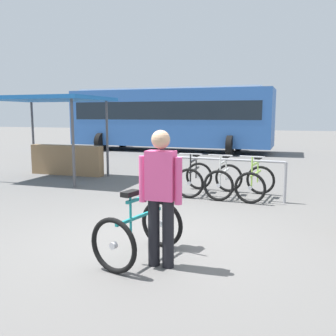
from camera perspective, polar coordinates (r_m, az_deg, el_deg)
The scene contains 9 objects.
ground_plane at distance 5.50m, azimuth -2.07°, elevation -11.07°, with size 80.00×80.00×0.00m, color #605E5B.
bike_rack_rail at distance 8.16m, azimuth 9.02°, elevation -0.19°, with size 2.50×0.23×0.88m.
racked_bike_black at distance 8.60m, azimuth 4.05°, elevation -1.51°, with size 0.70×1.13×0.97m.
racked_bike_white at distance 8.40m, azimuth 8.58°, elevation -1.81°, with size 0.71×1.14×0.98m.
racked_bike_lime at distance 8.26m, azimuth 13.29°, elevation -2.11°, with size 0.79×1.17×0.97m.
featured_bicycle at distance 4.81m, azimuth -3.49°, elevation -7.86°, with size 0.89×1.25×1.09m.
person_with_featured_bike at distance 4.38m, azimuth -1.12°, elevation -3.77°, with size 0.53×0.22×1.64m.
bus_distant at distance 18.71m, azimuth 0.29°, elevation 7.97°, with size 10.02×3.46×3.08m.
market_stall at distance 11.24m, azimuth -16.60°, elevation 5.72°, with size 3.12×2.33×2.30m.
Camera 1 is at (1.86, -4.85, 1.82)m, focal length 39.73 mm.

